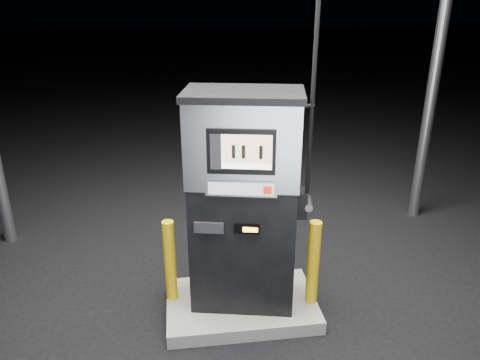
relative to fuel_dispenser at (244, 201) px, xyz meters
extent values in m
plane|color=black|center=(-0.03, -0.04, -1.31)|extent=(80.00, 80.00, 0.00)
cube|color=slate|center=(-0.03, -0.04, -1.24)|extent=(1.60, 1.00, 0.15)
cylinder|color=gray|center=(2.97, 1.96, 0.94)|extent=(0.16, 0.16, 4.50)
cube|color=black|center=(0.00, 0.00, -0.48)|extent=(1.15, 0.81, 1.38)
cube|color=silver|center=(0.00, 0.00, 0.62)|extent=(1.17, 0.84, 0.83)
cube|color=black|center=(0.00, 0.00, 1.07)|extent=(1.23, 0.89, 0.07)
cube|color=black|center=(-0.07, -0.31, 0.62)|extent=(0.61, 0.16, 0.42)
cube|color=beige|center=(-0.03, -0.34, 0.65)|extent=(0.44, 0.10, 0.26)
cube|color=white|center=(-0.03, -0.34, 0.49)|extent=(0.44, 0.10, 0.06)
cube|color=silver|center=(-0.07, -0.31, 0.27)|extent=(0.65, 0.17, 0.15)
cube|color=#B0B3B8|center=(-0.07, -0.33, 0.27)|extent=(0.59, 0.13, 0.12)
cube|color=red|center=(0.16, -0.38, 0.27)|extent=(0.08, 0.02, 0.08)
cube|color=black|center=(-0.02, -0.32, -0.15)|extent=(0.24, 0.07, 0.10)
cube|color=orange|center=(0.01, -0.34, -0.15)|extent=(0.14, 0.03, 0.05)
cube|color=black|center=(-0.37, -0.24, -0.15)|extent=(0.29, 0.09, 0.11)
cube|color=black|center=(0.56, -0.12, -0.01)|extent=(0.15, 0.22, 0.27)
cylinder|color=gray|center=(0.63, -0.13, -0.01)|extent=(0.13, 0.25, 0.08)
cylinder|color=black|center=(0.59, -0.18, 1.83)|extent=(0.05, 0.05, 3.41)
cylinder|color=yellow|center=(-0.77, 0.10, -0.70)|extent=(0.15, 0.15, 0.93)
cylinder|color=yellow|center=(0.71, -0.15, -0.69)|extent=(0.15, 0.15, 0.95)
camera|label=1|loc=(-0.61, -4.19, 1.95)|focal=35.00mm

